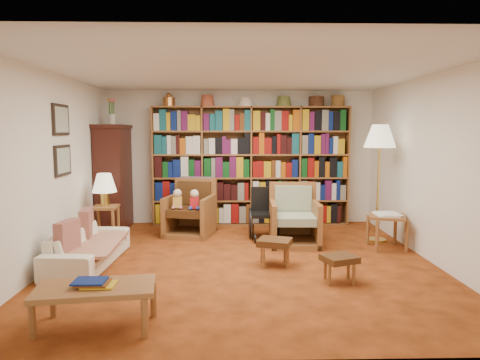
{
  "coord_description": "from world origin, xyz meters",
  "views": [
    {
      "loc": [
        -0.19,
        -5.59,
        1.75
      ],
      "look_at": [
        -0.04,
        0.6,
        1.04
      ],
      "focal_mm": 32.0,
      "sensor_mm": 36.0,
      "label": 1
    }
  ],
  "objects_px": {
    "armchair_leather": "(190,211)",
    "footstool_a": "(275,244)",
    "side_table_papers": "(387,220)",
    "armchair_sage": "(294,221)",
    "side_table_lamp": "(106,216)",
    "footstool_b": "(339,260)",
    "sofa": "(88,247)",
    "wheelchair": "(264,215)",
    "coffee_table": "(96,291)",
    "floor_lamp": "(380,141)"
  },
  "relations": [
    {
      "from": "sofa",
      "to": "side_table_papers",
      "type": "height_order",
      "value": "side_table_papers"
    },
    {
      "from": "wheelchair",
      "to": "armchair_sage",
      "type": "bearing_deg",
      "value": -37.0
    },
    {
      "from": "side_table_papers",
      "to": "wheelchair",
      "type": "bearing_deg",
      "value": 159.38
    },
    {
      "from": "side_table_lamp",
      "to": "side_table_papers",
      "type": "relative_size",
      "value": 0.9
    },
    {
      "from": "sofa",
      "to": "side_table_lamp",
      "type": "xyz_separation_m",
      "value": [
        -0.1,
        1.15,
        0.19
      ]
    },
    {
      "from": "armchair_sage",
      "to": "footstool_b",
      "type": "relative_size",
      "value": 2.04
    },
    {
      "from": "armchair_leather",
      "to": "wheelchair",
      "type": "xyz_separation_m",
      "value": [
        1.23,
        -0.32,
        -0.01
      ]
    },
    {
      "from": "armchair_sage",
      "to": "floor_lamp",
      "type": "bearing_deg",
      "value": 3.95
    },
    {
      "from": "sofa",
      "to": "armchair_leather",
      "type": "xyz_separation_m",
      "value": [
        1.18,
        1.69,
        0.15
      ]
    },
    {
      "from": "armchair_sage",
      "to": "armchair_leather",
      "type": "bearing_deg",
      "value": 158.67
    },
    {
      "from": "sofa",
      "to": "wheelchair",
      "type": "distance_m",
      "value": 2.78
    },
    {
      "from": "footstool_a",
      "to": "footstool_b",
      "type": "bearing_deg",
      "value": -42.65
    },
    {
      "from": "footstool_b",
      "to": "armchair_leather",
      "type": "bearing_deg",
      "value": 128.9
    },
    {
      "from": "side_table_lamp",
      "to": "footstool_a",
      "type": "distance_m",
      "value": 2.83
    },
    {
      "from": "floor_lamp",
      "to": "coffee_table",
      "type": "distance_m",
      "value": 4.78
    },
    {
      "from": "sofa",
      "to": "footstool_a",
      "type": "distance_m",
      "value": 2.44
    },
    {
      "from": "side_table_lamp",
      "to": "armchair_sage",
      "type": "distance_m",
      "value": 2.96
    },
    {
      "from": "armchair_sage",
      "to": "wheelchair",
      "type": "relative_size",
      "value": 1.12
    },
    {
      "from": "side_table_lamp",
      "to": "wheelchair",
      "type": "xyz_separation_m",
      "value": [
        2.51,
        0.22,
        -0.05
      ]
    },
    {
      "from": "footstool_b",
      "to": "coffee_table",
      "type": "distance_m",
      "value": 2.7
    },
    {
      "from": "sofa",
      "to": "armchair_leather",
      "type": "relative_size",
      "value": 1.7
    },
    {
      "from": "wheelchair",
      "to": "footstool_a",
      "type": "height_order",
      "value": "wheelchair"
    },
    {
      "from": "footstool_b",
      "to": "coffee_table",
      "type": "relative_size",
      "value": 0.42
    },
    {
      "from": "armchair_leather",
      "to": "wheelchair",
      "type": "relative_size",
      "value": 1.15
    },
    {
      "from": "floor_lamp",
      "to": "sofa",
      "type": "bearing_deg",
      "value": -164.94
    },
    {
      "from": "side_table_lamp",
      "to": "footstool_b",
      "type": "bearing_deg",
      "value": -30.08
    },
    {
      "from": "side_table_papers",
      "to": "footstool_a",
      "type": "distance_m",
      "value": 1.93
    },
    {
      "from": "sofa",
      "to": "floor_lamp",
      "type": "relative_size",
      "value": 0.87
    },
    {
      "from": "armchair_leather",
      "to": "footstool_b",
      "type": "xyz_separation_m",
      "value": [
        1.95,
        -2.41,
        -0.13
      ]
    },
    {
      "from": "side_table_lamp",
      "to": "armchair_leather",
      "type": "distance_m",
      "value": 1.39
    },
    {
      "from": "armchair_sage",
      "to": "footstool_a",
      "type": "relative_size",
      "value": 1.85
    },
    {
      "from": "armchair_leather",
      "to": "footstool_a",
      "type": "bearing_deg",
      "value": -54.72
    },
    {
      "from": "armchair_sage",
      "to": "coffee_table",
      "type": "height_order",
      "value": "armchair_sage"
    },
    {
      "from": "armchair_leather",
      "to": "side_table_papers",
      "type": "height_order",
      "value": "armchair_leather"
    },
    {
      "from": "footstool_a",
      "to": "coffee_table",
      "type": "bearing_deg",
      "value": -135.67
    },
    {
      "from": "side_table_papers",
      "to": "sofa",
      "type": "bearing_deg",
      "value": -170.57
    },
    {
      "from": "sofa",
      "to": "side_table_lamp",
      "type": "distance_m",
      "value": 1.17
    },
    {
      "from": "floor_lamp",
      "to": "footstool_a",
      "type": "xyz_separation_m",
      "value": [
        -1.76,
        -1.22,
        -1.31
      ]
    },
    {
      "from": "armchair_sage",
      "to": "side_table_papers",
      "type": "bearing_deg",
      "value": -14.17
    },
    {
      "from": "side_table_lamp",
      "to": "coffee_table",
      "type": "distance_m",
      "value": 3.07
    },
    {
      "from": "sofa",
      "to": "footstool_b",
      "type": "xyz_separation_m",
      "value": [
        3.13,
        -0.72,
        0.02
      ]
    },
    {
      "from": "sofa",
      "to": "wheelchair",
      "type": "height_order",
      "value": "wheelchair"
    },
    {
      "from": "floor_lamp",
      "to": "footstool_a",
      "type": "bearing_deg",
      "value": -145.34
    },
    {
      "from": "wheelchair",
      "to": "coffee_table",
      "type": "bearing_deg",
      "value": -118.71
    },
    {
      "from": "side_table_lamp",
      "to": "armchair_leather",
      "type": "height_order",
      "value": "armchair_leather"
    },
    {
      "from": "side_table_lamp",
      "to": "wheelchair",
      "type": "bearing_deg",
      "value": 5.06
    },
    {
      "from": "side_table_papers",
      "to": "footstool_a",
      "type": "relative_size",
      "value": 1.28
    },
    {
      "from": "coffee_table",
      "to": "wheelchair",
      "type": "bearing_deg",
      "value": 61.29
    },
    {
      "from": "side_table_lamp",
      "to": "footstool_b",
      "type": "xyz_separation_m",
      "value": [
        3.23,
        -1.87,
        -0.17
      ]
    },
    {
      "from": "side_table_papers",
      "to": "footstool_b",
      "type": "relative_size",
      "value": 1.41
    }
  ]
}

